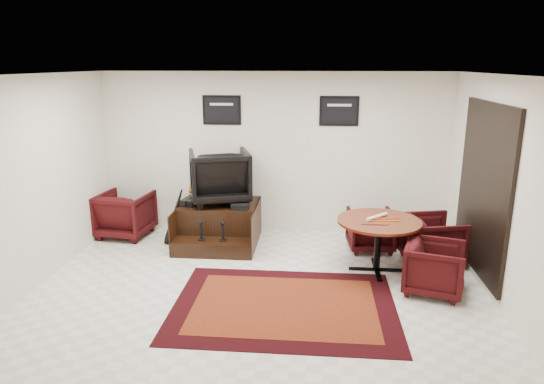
{
  "coord_description": "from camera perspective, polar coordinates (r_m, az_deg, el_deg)",
  "views": [
    {
      "loc": [
        0.7,
        -5.8,
        2.94
      ],
      "look_at": [
        0.11,
        0.9,
        1.14
      ],
      "focal_mm": 32.0,
      "sensor_mm": 36.0,
      "label": 1
    }
  ],
  "objects": [
    {
      "name": "ground",
      "position": [
        6.54,
        -1.67,
        -11.72
      ],
      "size": [
        6.0,
        6.0,
        0.0
      ],
      "primitive_type": "plane",
      "color": "beige",
      "rests_on": "ground"
    },
    {
      "name": "room_shell",
      "position": [
        6.04,
        2.19,
        3.97
      ],
      "size": [
        6.02,
        5.02,
        2.81
      ],
      "color": "silver",
      "rests_on": "ground"
    },
    {
      "name": "area_rug",
      "position": [
        6.21,
        1.45,
        -13.22
      ],
      "size": [
        2.76,
        2.07,
        0.01
      ],
      "color": "black",
      "rests_on": "ground"
    },
    {
      "name": "shine_podium",
      "position": [
        8.2,
        -6.2,
        -3.83
      ],
      "size": [
        1.29,
        1.33,
        0.66
      ],
      "color": "black",
      "rests_on": "ground"
    },
    {
      "name": "shine_chair",
      "position": [
        8.1,
        -6.18,
        2.17
      ],
      "size": [
        1.17,
        1.13,
        0.98
      ],
      "primitive_type": "imported",
      "rotation": [
        0.0,
        0.0,
        3.43
      ],
      "color": "black",
      "rests_on": "shine_podium"
    },
    {
      "name": "shoes_pair",
      "position": [
        8.09,
        -9.69,
        -1.16
      ],
      "size": [
        0.27,
        0.32,
        0.1
      ],
      "color": "black",
      "rests_on": "shine_podium"
    },
    {
      "name": "polish_kit",
      "position": [
        7.76,
        -3.75,
        -1.73
      ],
      "size": [
        0.28,
        0.2,
        0.09
      ],
      "primitive_type": "cube",
      "rotation": [
        0.0,
        0.0,
        -0.05
      ],
      "color": "black",
      "rests_on": "shine_podium"
    },
    {
      "name": "umbrella_black",
      "position": [
        8.17,
        -11.56,
        -3.29
      ],
      "size": [
        0.31,
        0.12,
        0.84
      ],
      "primitive_type": null,
      "color": "black",
      "rests_on": "ground"
    },
    {
      "name": "umbrella_hooked",
      "position": [
        8.31,
        -11.38,
        -2.59
      ],
      "size": [
        0.35,
        0.13,
        0.94
      ],
      "primitive_type": null,
      "color": "black",
      "rests_on": "ground"
    },
    {
      "name": "armchair_side",
      "position": [
        8.79,
        -16.9,
        -2.28
      ],
      "size": [
        0.92,
        0.88,
        0.86
      ],
      "primitive_type": "imported",
      "rotation": [
        0.0,
        0.0,
        3.01
      ],
      "color": "black",
      "rests_on": "ground"
    },
    {
      "name": "meeting_table",
      "position": [
        7.08,
        12.45,
        -3.96
      ],
      "size": [
        1.19,
        1.19,
        0.78
      ],
      "color": "#4A150A",
      "rests_on": "ground"
    },
    {
      "name": "table_chair_back",
      "position": [
        7.99,
        11.52,
        -4.17
      ],
      "size": [
        0.75,
        0.71,
        0.72
      ],
      "primitive_type": "imported",
      "rotation": [
        0.0,
        0.0,
        3.23
      ],
      "color": "black",
      "rests_on": "ground"
    },
    {
      "name": "table_chair_window",
      "position": [
        7.69,
        18.39,
        -5.09
      ],
      "size": [
        0.88,
        0.92,
        0.8
      ],
      "primitive_type": "imported",
      "rotation": [
        0.0,
        0.0,
        1.79
      ],
      "color": "black",
      "rests_on": "ground"
    },
    {
      "name": "table_chair_corner",
      "position": [
        6.74,
        18.6,
        -8.21
      ],
      "size": [
        0.86,
        0.89,
        0.75
      ],
      "primitive_type": "imported",
      "rotation": [
        0.0,
        0.0,
        1.28
      ],
      "color": "black",
      "rests_on": "ground"
    },
    {
      "name": "paper_roll",
      "position": [
        7.12,
        12.26,
        -2.84
      ],
      "size": [
        0.33,
        0.33,
        0.05
      ],
      "primitive_type": "cylinder",
      "rotation": [
        0.0,
        1.57,
        0.78
      ],
      "color": "silver",
      "rests_on": "meeting_table"
    },
    {
      "name": "table_clutter",
      "position": [
        7.01,
        12.82,
        -3.33
      ],
      "size": [
        0.57,
        0.35,
        0.01
      ],
      "color": "#ED550D",
      "rests_on": "meeting_table"
    }
  ]
}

